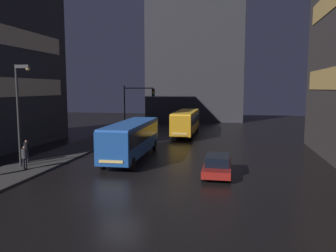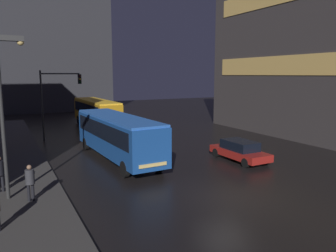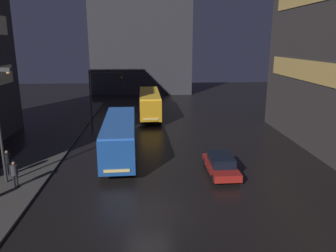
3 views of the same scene
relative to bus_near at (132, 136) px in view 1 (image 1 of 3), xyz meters
The scene contains 10 objects.
ground_plane 9.93m from the bus_near, 76.07° to the right, with size 120.00×120.00×0.00m, color black.
sidewalk_left 6.94m from the bus_near, behind, with size 4.00×48.00×0.15m.
building_far_backdrop 40.14m from the bus_near, 88.27° to the left, with size 18.07×12.00×26.93m.
bus_near is the anchor object (origin of this frame).
bus_far 15.18m from the bus_near, 80.49° to the left, with size 2.75×10.99×3.15m.
car_taxi 8.77m from the bus_near, 29.05° to the right, with size 1.97×4.66×1.44m.
pedestrian_near 8.51m from the bus_near, 152.35° to the right, with size 0.43×0.43×1.84m.
pedestrian_mid 8.68m from the bus_near, 136.44° to the right, with size 0.57×0.57×1.75m.
traffic_light_main 10.10m from the bus_near, 105.65° to the left, with size 3.68×0.35×6.42m.
street_lamp_sidewalk 9.27m from the bus_near, 143.66° to the right, with size 1.25×0.36×7.67m.
Camera 1 is at (6.37, -17.41, 6.06)m, focal length 35.00 mm.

